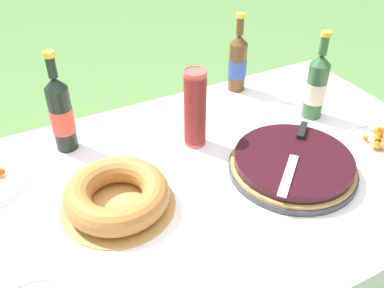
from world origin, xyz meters
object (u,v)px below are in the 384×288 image
Objects in this scene: cider_bottle_green at (316,86)px; snack_plate_left at (379,142)px; cup_stack at (195,109)px; serving_knife at (296,150)px; juice_bottle_red at (61,114)px; cider_bottle_amber at (238,62)px; bundt_cake at (117,195)px; berry_tart at (293,164)px.

cider_bottle_green reaches higher than snack_plate_left.
cup_stack is 0.62m from snack_plate_left.
juice_bottle_red is (-0.60, 0.43, 0.07)m from serving_knife.
cider_bottle_amber is at bearing 6.63° from juice_bottle_red.
serving_knife is 0.33m from snack_plate_left.
serving_knife is 0.52m from cider_bottle_amber.
serving_knife is 1.11× the size of cup_stack.
juice_bottle_red is 1.62× the size of snack_plate_left.
bundt_cake is 1.00× the size of cider_bottle_green.
cup_stack is at bearing 125.41° from berry_tart.
bundt_cake is at bearing -171.03° from cider_bottle_green.
cider_bottle_amber is at bearing 38.30° from cup_stack.
serving_knife reaches higher than berry_tart.
cup_stack is at bearing -24.34° from juice_bottle_red.
snack_plate_left is at bearing 130.79° from serving_knife.
bundt_cake is 1.53× the size of snack_plate_left.
cider_bottle_green is (0.27, 0.23, 0.09)m from berry_tart.
juice_bottle_red reaches higher than snack_plate_left.
bundt_cake is 1.03× the size of cider_bottle_amber.
cider_bottle_green is at bearing 178.99° from serving_knife.
berry_tart is 0.55m from cider_bottle_amber.
serving_knife is at bearing 172.13° from snack_plate_left.
cider_bottle_amber reaches higher than snack_plate_left.
cider_bottle_amber is (0.13, 0.53, 0.09)m from berry_tart.
bundt_cake is 1.20× the size of cup_stack.
cup_stack is at bearing -141.70° from cider_bottle_amber.
cider_bottle_green is at bearing 40.41° from berry_tart.
cider_bottle_amber is at bearing 76.02° from berry_tart.
serving_knife is at bearing -102.14° from cider_bottle_amber.
bundt_cake is (-0.52, 0.10, 0.01)m from berry_tart.
cider_bottle_green reaches higher than cider_bottle_amber.
cup_stack is 0.42m from juice_bottle_red.
cider_bottle_amber is 0.60m from snack_plate_left.
snack_plate_left is at bearing -69.21° from cider_bottle_amber.
juice_bottle_red reaches higher than serving_knife.
serving_knife reaches higher than snack_plate_left.
serving_knife is 0.34m from cup_stack.
juice_bottle_red is at bearing 165.58° from cider_bottle_green.
cider_bottle_amber is 1.49× the size of snack_plate_left.
snack_plate_left is at bearing -73.82° from cider_bottle_green.
juice_bottle_red is at bearing 155.66° from cup_stack.
bundt_cake is at bearing -50.06° from serving_knife.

